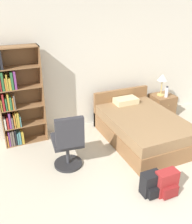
# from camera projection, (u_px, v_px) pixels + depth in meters

# --- Properties ---
(wall_back) EXTENTS (9.00, 0.06, 2.60)m
(wall_back) POSITION_uv_depth(u_px,v_px,m) (89.00, 67.00, 5.23)
(wall_back) COLOR silver
(wall_back) RESTS_ON ground_plane
(bookshelf) EXTENTS (0.81, 0.29, 1.88)m
(bookshelf) POSITION_uv_depth(u_px,v_px,m) (15.00, 100.00, 4.62)
(bookshelf) COLOR brown
(bookshelf) RESTS_ON ground_plane
(bed) EXTENTS (1.31, 1.92, 0.79)m
(bed) POSITION_uv_depth(u_px,v_px,m) (141.00, 127.00, 5.00)
(bed) COLOR brown
(bed) RESTS_ON ground_plane
(office_chair) EXTENTS (0.53, 0.60, 1.03)m
(office_chair) POSITION_uv_depth(u_px,v_px,m) (68.00, 143.00, 4.05)
(office_chair) COLOR #232326
(office_chair) RESTS_ON ground_plane
(nightstand) EXTENTS (0.51, 0.49, 0.53)m
(nightstand) POSITION_uv_depth(u_px,v_px,m) (162.00, 106.00, 5.98)
(nightstand) COLOR brown
(nightstand) RESTS_ON ground_plane
(table_lamp) EXTENTS (0.23, 0.23, 0.50)m
(table_lamp) POSITION_uv_depth(u_px,v_px,m) (162.00, 79.00, 5.70)
(table_lamp) COLOR tan
(table_lamp) RESTS_ON nightstand
(water_bottle) EXTENTS (0.08, 0.08, 0.26)m
(water_bottle) POSITION_uv_depth(u_px,v_px,m) (167.00, 92.00, 5.71)
(water_bottle) COLOR silver
(water_bottle) RESTS_ON nightstand
(backpack_red) EXTENTS (0.32, 0.23, 0.39)m
(backpack_red) POSITION_uv_depth(u_px,v_px,m) (167.00, 183.00, 3.63)
(backpack_red) COLOR maroon
(backpack_red) RESTS_ON ground_plane
(backpack_black) EXTENTS (0.28, 0.25, 0.36)m
(backpack_black) POSITION_uv_depth(u_px,v_px,m) (151.00, 184.00, 3.64)
(backpack_black) COLOR black
(backpack_black) RESTS_ON ground_plane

